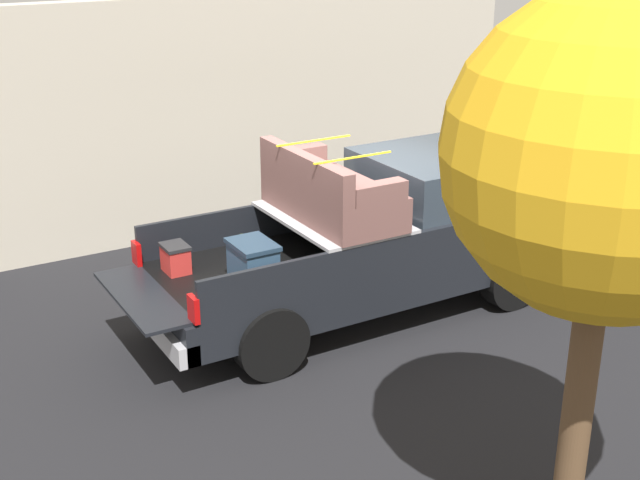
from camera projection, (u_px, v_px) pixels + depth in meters
name	position (u px, v px, depth m)	size (l,w,h in m)	color
ground_plane	(360.00, 310.00, 11.00)	(40.00, 40.00, 0.00)	black
pickup_truck	(386.00, 234.00, 10.82)	(6.05, 2.06, 2.23)	black
building_facade	(269.00, 109.00, 13.76)	(9.01, 0.36, 3.68)	beige
tree_background	(610.00, 158.00, 5.65)	(2.30, 2.30, 4.47)	brown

